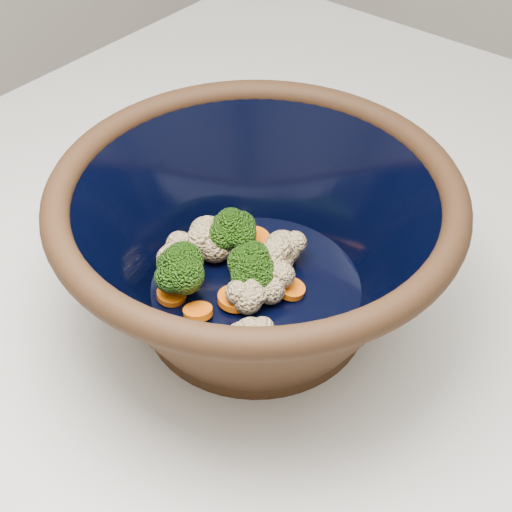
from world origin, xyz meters
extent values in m
cylinder|color=black|center=(-0.10, -0.01, 0.91)|extent=(0.20, 0.20, 0.01)
torus|color=black|center=(-0.10, -0.01, 1.04)|extent=(0.34, 0.34, 0.02)
cylinder|color=black|center=(-0.10, -0.01, 0.93)|extent=(0.19, 0.19, 0.00)
cylinder|color=#608442|center=(-0.14, -0.06, 0.94)|extent=(0.01, 0.01, 0.02)
ellipsoid|color=#396613|center=(-0.14, -0.06, 0.97)|extent=(0.04, 0.04, 0.04)
cylinder|color=#608442|center=(-0.14, 0.01, 0.94)|extent=(0.01, 0.01, 0.02)
ellipsoid|color=#396613|center=(-0.14, 0.01, 0.97)|extent=(0.04, 0.04, 0.04)
cylinder|color=#608442|center=(-0.10, -0.01, 0.94)|extent=(0.01, 0.01, 0.02)
ellipsoid|color=#396613|center=(-0.10, -0.01, 0.96)|extent=(0.04, 0.04, 0.03)
cylinder|color=#608442|center=(-0.09, -0.02, 0.94)|extent=(0.01, 0.01, 0.02)
ellipsoid|color=#396613|center=(-0.09, -0.02, 0.96)|extent=(0.04, 0.04, 0.03)
sphere|color=beige|center=(-0.09, 0.00, 0.95)|extent=(0.03, 0.03, 0.03)
sphere|color=beige|center=(-0.08, -0.01, 0.95)|extent=(0.03, 0.03, 0.03)
sphere|color=beige|center=(-0.15, 0.00, 0.95)|extent=(0.03, 0.03, 0.03)
sphere|color=beige|center=(-0.08, -0.03, 0.95)|extent=(0.03, 0.03, 0.03)
sphere|color=beige|center=(-0.06, -0.06, 0.95)|extent=(0.03, 0.03, 0.03)
sphere|color=beige|center=(-0.08, -0.01, 0.95)|extent=(0.03, 0.03, 0.03)
sphere|color=beige|center=(-0.09, 0.01, 0.95)|extent=(0.03, 0.03, 0.03)
sphere|color=beige|center=(-0.17, -0.04, 0.95)|extent=(0.03, 0.03, 0.03)
sphere|color=beige|center=(-0.09, 0.02, 0.95)|extent=(0.03, 0.03, 0.03)
sphere|color=beige|center=(-0.10, 0.03, 0.95)|extent=(0.03, 0.03, 0.03)
sphere|color=beige|center=(-0.09, -0.01, 0.95)|extent=(0.03, 0.03, 0.03)
cylinder|color=orange|center=(-0.10, -0.03, 0.94)|extent=(0.03, 0.03, 0.01)
cylinder|color=orange|center=(-0.11, -0.07, 0.94)|extent=(0.03, 0.03, 0.01)
cylinder|color=orange|center=(-0.14, -0.07, 0.94)|extent=(0.03, 0.03, 0.01)
cylinder|color=orange|center=(-0.13, 0.04, 0.94)|extent=(0.03, 0.03, 0.01)
cylinder|color=orange|center=(-0.07, 0.01, 0.94)|extent=(0.03, 0.03, 0.01)
camera|label=1|loc=(0.19, -0.35, 1.38)|focal=50.00mm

